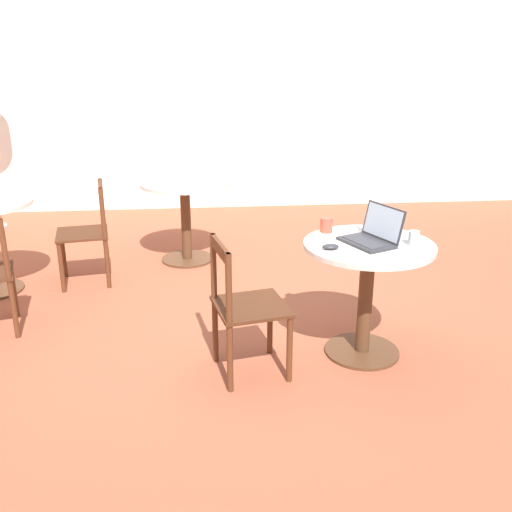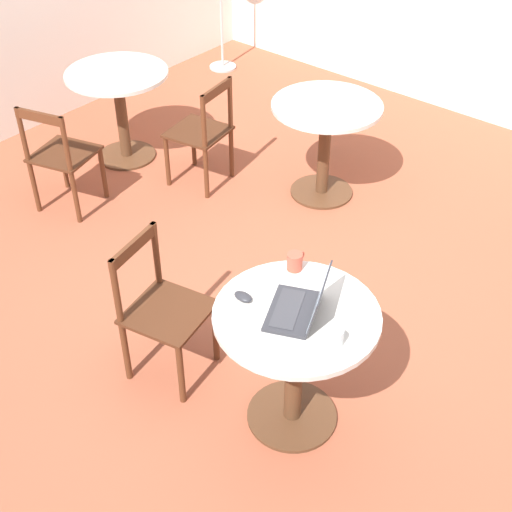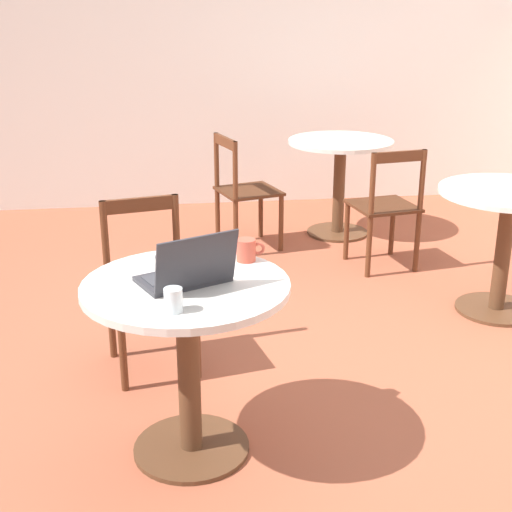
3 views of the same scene
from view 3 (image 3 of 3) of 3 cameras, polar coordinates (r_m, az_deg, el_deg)
The scene contains 12 objects.
ground_plane at distance 3.57m, azimuth 3.65°, elevation -9.56°, with size 16.00×16.00×0.00m, color #9E5138.
wall_back at distance 6.32m, azimuth -1.88°, elevation 16.29°, with size 9.40×0.06×2.70m.
cafe_table_near at distance 2.79m, azimuth -5.51°, elevation -5.92°, with size 0.80×0.80×0.74m.
cafe_table_mid at distance 4.31m, azimuth 19.42°, elevation 2.51°, with size 0.80×0.80×0.74m.
cafe_table_far at distance 5.53m, azimuth 6.73°, elevation 7.21°, with size 0.80×0.80×0.74m.
chair_near_back at distance 3.54m, azimuth -8.57°, elevation -2.36°, with size 0.48×0.48×0.84m.
chair_far_front at distance 4.88m, azimuth 10.35°, elevation 3.82°, with size 0.47×0.47×0.84m.
chair_far_left at distance 5.20m, azimuth -1.01°, elevation 5.15°, with size 0.51×0.51×0.84m.
laptop at distance 2.68m, azimuth -5.54°, elevation -1.35°, with size 0.40×0.37×0.22m.
mouse at distance 2.94m, azimuth -7.51°, elevation -0.07°, with size 0.06×0.10×0.03m.
mug at distance 2.90m, azimuth -0.75°, elevation 0.48°, with size 0.12×0.08×0.09m.
drinking_glass at distance 2.45m, azimuth -6.63°, elevation -3.52°, with size 0.06×0.06×0.09m.
Camera 3 is at (-0.63, -3.04, 1.76)m, focal length 50.00 mm.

